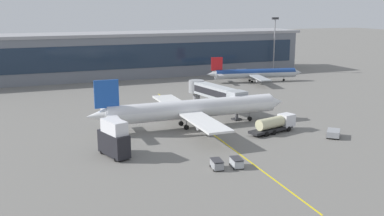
% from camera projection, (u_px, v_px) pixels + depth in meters
% --- Properties ---
extents(ground_plane, '(700.00, 700.00, 0.00)m').
position_uv_depth(ground_plane, '(192.00, 134.00, 86.66)').
color(ground_plane, slate).
extents(apron_lead_in_line, '(4.98, 79.88, 0.01)m').
position_uv_depth(apron_lead_in_line, '(206.00, 130.00, 89.87)').
color(apron_lead_in_line, yellow).
rests_on(apron_lead_in_line, ground_plane).
extents(terminal_building, '(175.17, 20.37, 15.49)m').
position_uv_depth(terminal_building, '(66.00, 57.00, 150.82)').
color(terminal_building, slate).
rests_on(terminal_building, ground_plane).
extents(main_airliner, '(43.31, 34.42, 10.89)m').
position_uv_depth(main_airliner, '(192.00, 109.00, 91.17)').
color(main_airliner, white).
rests_on(main_airliner, ground_plane).
extents(jet_bridge, '(6.92, 20.07, 6.53)m').
position_uv_depth(jet_bridge, '(214.00, 92.00, 103.92)').
color(jet_bridge, '#B2B7BC').
rests_on(jet_bridge, ground_plane).
extents(fuel_tanker, '(11.08, 5.06, 3.25)m').
position_uv_depth(fuel_tanker, '(275.00, 124.00, 87.60)').
color(fuel_tanker, '#232326').
rests_on(fuel_tanker, ground_plane).
extents(catering_lift, '(4.39, 7.23, 6.30)m').
position_uv_depth(catering_lift, '(114.00, 139.00, 73.08)').
color(catering_lift, black).
rests_on(catering_lift, ground_plane).
extents(pushback_tug, '(4.26, 4.36, 1.40)m').
position_uv_depth(pushback_tug, '(333.00, 133.00, 84.34)').
color(pushback_tug, gray).
rests_on(pushback_tug, ground_plane).
extents(baggage_cart_0, '(1.96, 2.85, 1.48)m').
position_uv_depth(baggage_cart_0, '(217.00, 164.00, 67.92)').
color(baggage_cart_0, gray).
rests_on(baggage_cart_0, ground_plane).
extents(baggage_cart_1, '(1.96, 2.85, 1.48)m').
position_uv_depth(baggage_cart_1, '(237.00, 162.00, 68.64)').
color(baggage_cart_1, '#B2B7BC').
rests_on(baggage_cart_1, ground_plane).
extents(commuter_jet_far, '(32.85, 26.27, 8.50)m').
position_uv_depth(commuter_jet_far, '(255.00, 73.00, 146.19)').
color(commuter_jet_far, '#B2B7BC').
rests_on(commuter_jet_far, ground_plane).
extents(apron_light_mast_0, '(2.80, 0.50, 20.56)m').
position_uv_depth(apron_light_mast_0, '(274.00, 40.00, 166.18)').
color(apron_light_mast_0, gray).
rests_on(apron_light_mast_0, ground_plane).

